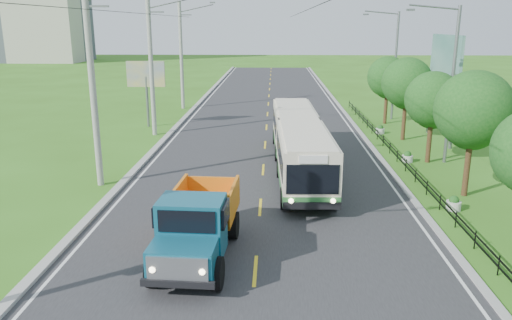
# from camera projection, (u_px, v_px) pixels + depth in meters

# --- Properties ---
(ground) EXTENTS (240.00, 240.00, 0.00)m
(ground) POSITION_uv_depth(u_px,v_px,m) (255.00, 271.00, 16.72)
(ground) COLOR #356818
(ground) RESTS_ON ground
(road) EXTENTS (14.00, 120.00, 0.02)m
(road) POSITION_uv_depth(u_px,v_px,m) (266.00, 138.00, 35.99)
(road) COLOR #28282B
(road) RESTS_ON ground
(curb_left) EXTENTS (0.40, 120.00, 0.15)m
(curb_left) POSITION_uv_depth(u_px,v_px,m) (167.00, 137.00, 36.23)
(curb_left) COLOR #9E9E99
(curb_left) RESTS_ON ground
(curb_right) EXTENTS (0.30, 120.00, 0.10)m
(curb_right) POSITION_uv_depth(u_px,v_px,m) (365.00, 139.00, 35.73)
(curb_right) COLOR #9E9E99
(curb_right) RESTS_ON ground
(edge_line_left) EXTENTS (0.12, 120.00, 0.00)m
(edge_line_left) POSITION_uv_depth(u_px,v_px,m) (174.00, 137.00, 36.22)
(edge_line_left) COLOR silver
(edge_line_left) RESTS_ON road
(edge_line_right) EXTENTS (0.12, 120.00, 0.00)m
(edge_line_right) POSITION_uv_depth(u_px,v_px,m) (358.00, 139.00, 35.76)
(edge_line_right) COLOR silver
(edge_line_right) RESTS_ON road
(centre_dash) EXTENTS (0.12, 2.20, 0.00)m
(centre_dash) POSITION_uv_depth(u_px,v_px,m) (255.00, 270.00, 16.71)
(centre_dash) COLOR yellow
(centre_dash) RESTS_ON road
(railing_right) EXTENTS (0.04, 40.00, 0.60)m
(railing_right) POSITION_uv_depth(u_px,v_px,m) (397.00, 157.00, 29.86)
(railing_right) COLOR black
(railing_right) RESTS_ON ground
(pole_near) EXTENTS (3.51, 0.32, 10.00)m
(pole_near) POSITION_uv_depth(u_px,v_px,m) (93.00, 86.00, 24.34)
(pole_near) COLOR gray
(pole_near) RESTS_ON ground
(pole_mid) EXTENTS (3.51, 0.32, 10.00)m
(pole_mid) POSITION_uv_depth(u_px,v_px,m) (152.00, 66.00, 35.90)
(pole_mid) COLOR gray
(pole_mid) RESTS_ON ground
(pole_far) EXTENTS (3.51, 0.32, 10.00)m
(pole_far) POSITION_uv_depth(u_px,v_px,m) (182.00, 55.00, 47.47)
(pole_far) COLOR gray
(pole_far) RESTS_ON ground
(tree_third) EXTENTS (3.60, 3.62, 6.00)m
(tree_third) POSITION_uv_depth(u_px,v_px,m) (473.00, 113.00, 23.17)
(tree_third) COLOR #382314
(tree_third) RESTS_ON ground
(tree_fourth) EXTENTS (3.24, 3.31, 5.40)m
(tree_fourth) POSITION_uv_depth(u_px,v_px,m) (433.00, 102.00, 29.06)
(tree_fourth) COLOR #382314
(tree_fourth) RESTS_ON ground
(tree_fifth) EXTENTS (3.48, 3.52, 5.80)m
(tree_fifth) POSITION_uv_depth(u_px,v_px,m) (407.00, 85.00, 34.77)
(tree_fifth) COLOR #382314
(tree_fifth) RESTS_ON ground
(tree_back) EXTENTS (3.30, 3.36, 5.50)m
(tree_back) POSITION_uv_depth(u_px,v_px,m) (388.00, 79.00, 40.61)
(tree_back) COLOR #382314
(tree_back) RESTS_ON ground
(streetlight_mid) EXTENTS (3.02, 0.20, 9.07)m
(streetlight_mid) POSITION_uv_depth(u_px,v_px,m) (450.00, 80.00, 28.55)
(streetlight_mid) COLOR slate
(streetlight_mid) RESTS_ON ground
(streetlight_far) EXTENTS (3.02, 0.20, 9.07)m
(streetlight_far) POSITION_uv_depth(u_px,v_px,m) (394.00, 62.00, 42.04)
(streetlight_far) COLOR slate
(streetlight_far) RESTS_ON ground
(planter_near) EXTENTS (0.64, 0.64, 0.67)m
(planter_near) POSITION_uv_depth(u_px,v_px,m) (454.00, 204.00, 22.13)
(planter_near) COLOR silver
(planter_near) RESTS_ON ground
(planter_mid) EXTENTS (0.64, 0.64, 0.67)m
(planter_mid) POSITION_uv_depth(u_px,v_px,m) (407.00, 157.00, 29.84)
(planter_mid) COLOR silver
(planter_mid) RESTS_ON ground
(planter_far) EXTENTS (0.64, 0.64, 0.67)m
(planter_far) POSITION_uv_depth(u_px,v_px,m) (380.00, 130.00, 37.55)
(planter_far) COLOR silver
(planter_far) RESTS_ON ground
(billboard_left) EXTENTS (3.00, 0.20, 5.20)m
(billboard_left) POSITION_uv_depth(u_px,v_px,m) (146.00, 78.00, 39.16)
(billboard_left) COLOR slate
(billboard_left) RESTS_ON ground
(billboard_right) EXTENTS (0.24, 6.00, 7.30)m
(billboard_right) POSITION_uv_depth(u_px,v_px,m) (445.00, 64.00, 34.16)
(billboard_right) COLOR slate
(billboard_right) RESTS_ON ground
(bus) EXTENTS (2.91, 15.18, 2.92)m
(bus) POSITION_uv_depth(u_px,v_px,m) (299.00, 140.00, 27.80)
(bus) COLOR #296830
(bus) RESTS_ON ground
(dump_truck) EXTENTS (2.62, 6.08, 2.51)m
(dump_truck) POSITION_uv_depth(u_px,v_px,m) (197.00, 220.00, 17.29)
(dump_truck) COLOR #11536B
(dump_truck) RESTS_ON ground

